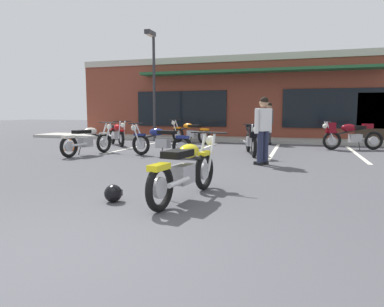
% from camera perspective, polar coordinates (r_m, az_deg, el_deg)
% --- Properties ---
extents(ground_plane, '(80.00, 80.00, 0.00)m').
position_cam_1_polar(ground_plane, '(7.09, -0.00, -3.86)').
color(ground_plane, '#47474C').
extents(sidewalk_kerb, '(22.00, 1.80, 0.14)m').
position_cam_1_polar(sidewalk_kerb, '(15.72, 9.62, 2.23)').
color(sidewalk_kerb, '#A8A59E').
rests_on(sidewalk_kerb, ground_plane).
extents(brick_storefront_building, '(17.78, 7.25, 3.90)m').
position_cam_1_polar(brick_storefront_building, '(19.60, 11.28, 8.61)').
color(brick_storefront_building, brown).
rests_on(brick_storefront_building, ground_plane).
extents(painted_stall_lines, '(7.67, 4.80, 0.01)m').
position_cam_1_polar(painted_stall_lines, '(12.18, 7.36, 0.62)').
color(painted_stall_lines, silver).
rests_on(painted_stall_lines, ground_plane).
extents(motorcycle_foreground_classic, '(0.73, 2.10, 0.98)m').
position_cam_1_polar(motorcycle_foreground_classic, '(5.25, -1.06, -2.52)').
color(motorcycle_foreground_classic, black).
rests_on(motorcycle_foreground_classic, ground_plane).
extents(motorcycle_red_sportbike, '(2.05, 0.96, 0.98)m').
position_cam_1_polar(motorcycle_red_sportbike, '(13.19, 24.34, 2.83)').
color(motorcycle_red_sportbike, black).
rests_on(motorcycle_red_sportbike, ground_plane).
extents(motorcycle_black_cruiser, '(2.09, 0.78, 0.98)m').
position_cam_1_polar(motorcycle_black_cruiser, '(10.29, -5.23, 2.08)').
color(motorcycle_black_cruiser, black).
rests_on(motorcycle_black_cruiser, ground_plane).
extents(motorcycle_silver_naked, '(1.61, 1.70, 0.98)m').
position_cam_1_polar(motorcycle_silver_naked, '(13.93, -12.18, 3.20)').
color(motorcycle_silver_naked, black).
rests_on(motorcycle_silver_naked, ground_plane).
extents(motorcycle_blue_standard, '(0.77, 2.09, 0.98)m').
position_cam_1_polar(motorcycle_blue_standard, '(11.07, -16.62, 2.16)').
color(motorcycle_blue_standard, black).
rests_on(motorcycle_blue_standard, ground_plane).
extents(motorcycle_green_cafe_racer, '(1.99, 1.12, 0.98)m').
position_cam_1_polar(motorcycle_green_cafe_racer, '(14.57, -0.30, 3.51)').
color(motorcycle_green_cafe_racer, black).
rests_on(motorcycle_green_cafe_racer, ground_plane).
extents(motorcycle_orange_scrambler, '(0.90, 2.07, 0.98)m').
position_cam_1_polar(motorcycle_orange_scrambler, '(10.75, 9.68, 2.56)').
color(motorcycle_orange_scrambler, black).
rests_on(motorcycle_orange_scrambler, ground_plane).
extents(person_in_shorts_foreground, '(0.36, 0.60, 1.68)m').
position_cam_1_polar(person_in_shorts_foreground, '(14.18, 12.40, 5.24)').
color(person_in_shorts_foreground, black).
rests_on(person_in_shorts_foreground, ground_plane).
extents(person_by_back_row, '(0.42, 0.55, 1.68)m').
position_cam_1_polar(person_by_back_row, '(8.77, 11.54, 4.33)').
color(person_by_back_row, black).
rests_on(person_by_back_row, ground_plane).
extents(helmet_on_pavement, '(0.26, 0.26, 0.26)m').
position_cam_1_polar(helmet_on_pavement, '(5.27, -12.73, -6.36)').
color(helmet_on_pavement, black).
rests_on(helmet_on_pavement, ground_plane).
extents(traffic_cone, '(0.34, 0.34, 0.53)m').
position_cam_1_polar(traffic_cone, '(12.64, -19.20, 1.68)').
color(traffic_cone, orange).
rests_on(traffic_cone, ground_plane).
extents(parking_lot_lamp_post, '(0.24, 0.76, 4.71)m').
position_cam_1_polar(parking_lot_lamp_post, '(15.71, -6.40, 13.25)').
color(parking_lot_lamp_post, '#2D2D33').
rests_on(parking_lot_lamp_post, ground_plane).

